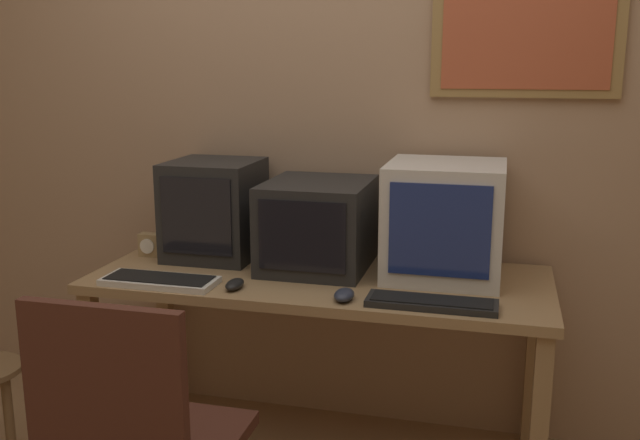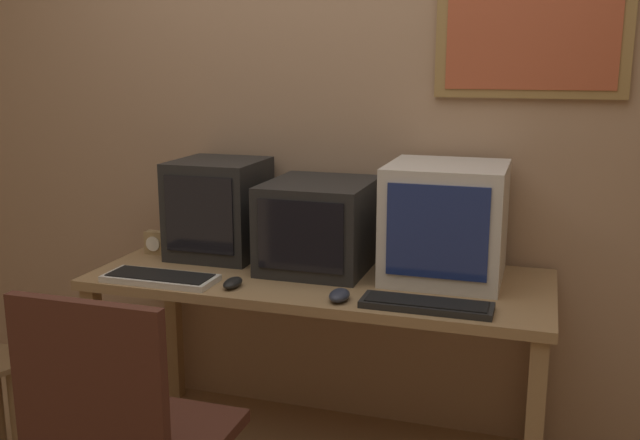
{
  "view_description": "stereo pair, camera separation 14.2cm",
  "coord_description": "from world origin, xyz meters",
  "px_view_note": "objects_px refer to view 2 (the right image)",
  "views": [
    {
      "loc": [
        0.64,
        -1.55,
        1.54
      ],
      "look_at": [
        0.0,
        0.93,
        0.96
      ],
      "focal_mm": 40.0,
      "sensor_mm": 36.0,
      "label": 1
    },
    {
      "loc": [
        0.78,
        -1.51,
        1.54
      ],
      "look_at": [
        0.0,
        0.93,
        0.96
      ],
      "focal_mm": 40.0,
      "sensor_mm": 36.0,
      "label": 2
    }
  ],
  "objects_px": {
    "monitor_right": "(446,222)",
    "monitor_left": "(219,208)",
    "keyboard_main": "(160,278)",
    "desk_clock": "(156,242)",
    "keyboard_side": "(426,305)",
    "monitor_center": "(319,225)",
    "mouse_near_keyboard": "(233,283)",
    "mouse_far_corner": "(339,295)"
  },
  "relations": [
    {
      "from": "keyboard_side",
      "to": "mouse_near_keyboard",
      "type": "distance_m",
      "value": 0.69
    },
    {
      "from": "monitor_right",
      "to": "mouse_far_corner",
      "type": "xyz_separation_m",
      "value": [
        -0.29,
        -0.38,
        -0.19
      ]
    },
    {
      "from": "keyboard_main",
      "to": "mouse_far_corner",
      "type": "height_order",
      "value": "mouse_far_corner"
    },
    {
      "from": "monitor_left",
      "to": "keyboard_side",
      "type": "height_order",
      "value": "monitor_left"
    },
    {
      "from": "mouse_far_corner",
      "to": "monitor_center",
      "type": "bearing_deg",
      "value": 117.07
    },
    {
      "from": "monitor_right",
      "to": "monitor_left",
      "type": "bearing_deg",
      "value": 177.84
    },
    {
      "from": "monitor_center",
      "to": "monitor_left",
      "type": "bearing_deg",
      "value": 174.44
    },
    {
      "from": "monitor_center",
      "to": "mouse_far_corner",
      "type": "relative_size",
      "value": 4.2
    },
    {
      "from": "monitor_right",
      "to": "mouse_near_keyboard",
      "type": "height_order",
      "value": "monitor_right"
    },
    {
      "from": "monitor_center",
      "to": "mouse_near_keyboard",
      "type": "xyz_separation_m",
      "value": [
        -0.21,
        -0.34,
        -0.15
      ]
    },
    {
      "from": "monitor_center",
      "to": "desk_clock",
      "type": "distance_m",
      "value": 0.72
    },
    {
      "from": "monitor_left",
      "to": "monitor_right",
      "type": "relative_size",
      "value": 0.92
    },
    {
      "from": "mouse_far_corner",
      "to": "desk_clock",
      "type": "distance_m",
      "value": 0.96
    },
    {
      "from": "monitor_center",
      "to": "keyboard_side",
      "type": "bearing_deg",
      "value": -36.44
    },
    {
      "from": "monitor_center",
      "to": "keyboard_main",
      "type": "relative_size",
      "value": 1.1
    },
    {
      "from": "monitor_left",
      "to": "mouse_near_keyboard",
      "type": "bearing_deg",
      "value": -58.98
    },
    {
      "from": "mouse_near_keyboard",
      "to": "desk_clock",
      "type": "height_order",
      "value": "desk_clock"
    },
    {
      "from": "keyboard_main",
      "to": "keyboard_side",
      "type": "bearing_deg",
      "value": 0.24
    },
    {
      "from": "monitor_center",
      "to": "mouse_far_corner",
      "type": "distance_m",
      "value": 0.44
    },
    {
      "from": "monitor_right",
      "to": "keyboard_main",
      "type": "distance_m",
      "value": 1.06
    },
    {
      "from": "keyboard_side",
      "to": "monitor_right",
      "type": "bearing_deg",
      "value": 89.37
    },
    {
      "from": "mouse_far_corner",
      "to": "keyboard_main",
      "type": "bearing_deg",
      "value": 179.16
    },
    {
      "from": "keyboard_side",
      "to": "mouse_near_keyboard",
      "type": "height_order",
      "value": "mouse_near_keyboard"
    },
    {
      "from": "monitor_left",
      "to": "mouse_far_corner",
      "type": "height_order",
      "value": "monitor_left"
    },
    {
      "from": "monitor_left",
      "to": "keyboard_main",
      "type": "relative_size",
      "value": 0.95
    },
    {
      "from": "monitor_left",
      "to": "monitor_center",
      "type": "distance_m",
      "value": 0.45
    },
    {
      "from": "monitor_center",
      "to": "keyboard_side",
      "type": "relative_size",
      "value": 1.07
    },
    {
      "from": "monitor_left",
      "to": "desk_clock",
      "type": "relative_size",
      "value": 4.17
    },
    {
      "from": "monitor_left",
      "to": "keyboard_side",
      "type": "xyz_separation_m",
      "value": [
        0.92,
        -0.4,
        -0.18
      ]
    },
    {
      "from": "monitor_center",
      "to": "monitor_right",
      "type": "height_order",
      "value": "monitor_right"
    },
    {
      "from": "monitor_left",
      "to": "mouse_far_corner",
      "type": "distance_m",
      "value": 0.78
    },
    {
      "from": "keyboard_main",
      "to": "desk_clock",
      "type": "height_order",
      "value": "desk_clock"
    },
    {
      "from": "keyboard_main",
      "to": "mouse_near_keyboard",
      "type": "distance_m",
      "value": 0.28
    },
    {
      "from": "keyboard_main",
      "to": "keyboard_side",
      "type": "xyz_separation_m",
      "value": [
        0.97,
        0.0,
        -0.0
      ]
    },
    {
      "from": "keyboard_main",
      "to": "desk_clock",
      "type": "bearing_deg",
      "value": 122.5
    },
    {
      "from": "keyboard_main",
      "to": "desk_clock",
      "type": "distance_m",
      "value": 0.4
    },
    {
      "from": "monitor_center",
      "to": "keyboard_main",
      "type": "distance_m",
      "value": 0.63
    },
    {
      "from": "keyboard_main",
      "to": "monitor_center",
      "type": "bearing_deg",
      "value": 35.76
    },
    {
      "from": "mouse_near_keyboard",
      "to": "mouse_far_corner",
      "type": "xyz_separation_m",
      "value": [
        0.4,
        -0.02,
        0.0
      ]
    },
    {
      "from": "monitor_left",
      "to": "desk_clock",
      "type": "height_order",
      "value": "monitor_left"
    },
    {
      "from": "monitor_right",
      "to": "mouse_far_corner",
      "type": "relative_size",
      "value": 3.95
    },
    {
      "from": "keyboard_main",
      "to": "monitor_left",
      "type": "bearing_deg",
      "value": 82.89
    }
  ]
}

